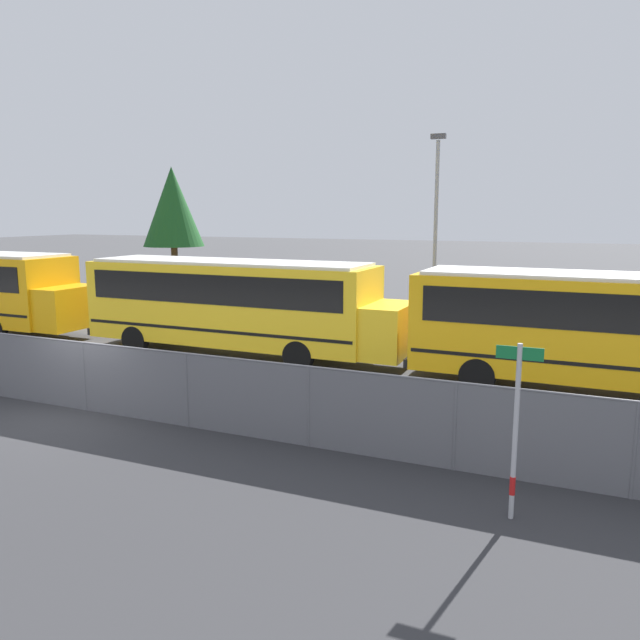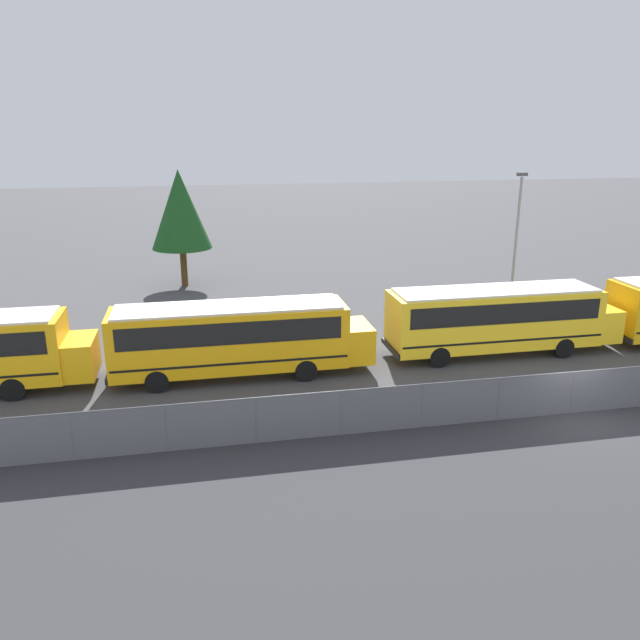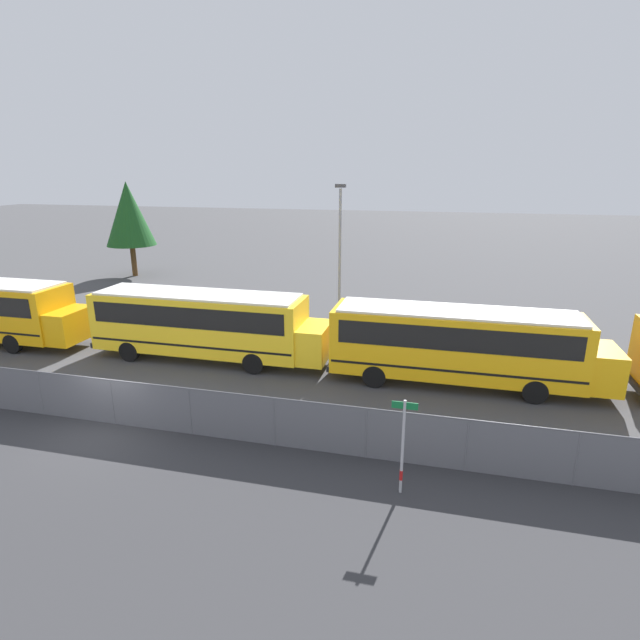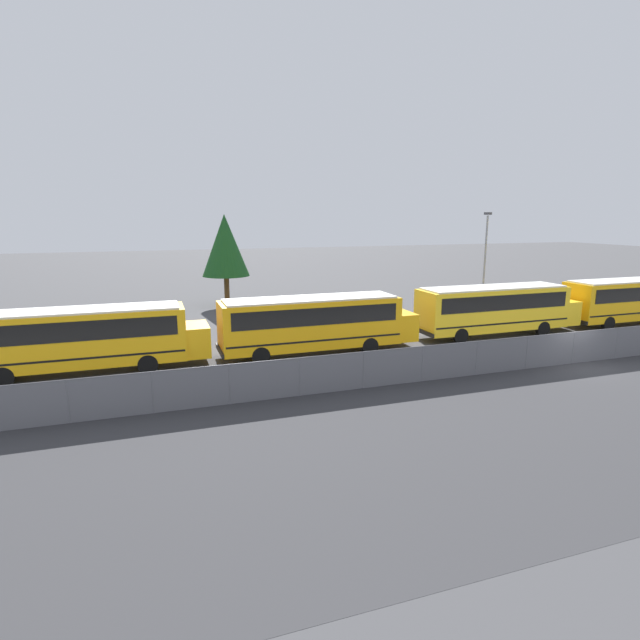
# 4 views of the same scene
# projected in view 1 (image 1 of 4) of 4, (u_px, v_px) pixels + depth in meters

# --- Properties ---
(ground_plane) EXTENTS (200.00, 200.00, 0.00)m
(ground_plane) POSITION_uv_depth(u_px,v_px,m) (87.00, 410.00, 15.30)
(ground_plane) COLOR #424244
(fence) EXTENTS (96.08, 0.07, 1.72)m
(fence) POSITION_uv_depth(u_px,v_px,m) (85.00, 376.00, 15.15)
(fence) COLOR #9EA0A5
(fence) RESTS_ON ground_plane
(school_bus_3) EXTENTS (11.37, 2.61, 3.22)m
(school_bus_3) POSITION_uv_depth(u_px,v_px,m) (236.00, 300.00, 20.93)
(school_bus_3) COLOR yellow
(school_bus_3) RESTS_ON ground_plane
(school_bus_4) EXTENTS (11.37, 2.61, 3.22)m
(school_bus_4) POSITION_uv_depth(u_px,v_px,m) (619.00, 325.00, 16.18)
(school_bus_4) COLOR #EDA80F
(school_bus_4) RESTS_ON ground_plane
(street_sign) EXTENTS (0.70, 0.09, 2.83)m
(street_sign) POSITION_uv_depth(u_px,v_px,m) (516.00, 427.00, 9.63)
(street_sign) COLOR #B7B7BC
(street_sign) RESTS_ON ground_plane
(light_pole) EXTENTS (0.60, 0.24, 7.94)m
(light_pole) POSITION_uv_depth(u_px,v_px,m) (436.00, 224.00, 25.68)
(light_pole) COLOR gray
(light_pole) RESTS_ON ground_plane
(tree_1) EXTENTS (4.01, 4.01, 7.83)m
(tree_1) POSITION_uv_depth(u_px,v_px,m) (173.00, 207.00, 41.25)
(tree_1) COLOR #51381E
(tree_1) RESTS_ON ground_plane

